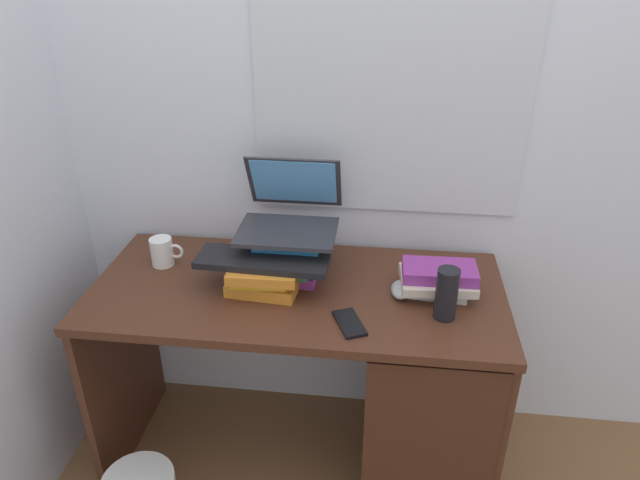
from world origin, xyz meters
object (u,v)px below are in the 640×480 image
object	(u,v)px
desk	(395,383)
cell_phone	(349,323)
mug	(163,252)
book_stack_keyboard_riser	(264,277)
water_bottle	(447,294)
computer_mouse	(400,289)
book_stack_side	(438,279)
laptop	(290,210)
keyboard	(263,261)
book_stack_tall	(289,254)

from	to	relation	value
desk	cell_phone	distance (m)	0.42
mug	book_stack_keyboard_riser	bearing A→B (deg)	-17.79
water_bottle	computer_mouse	bearing A→B (deg)	140.07
desk	book_stack_keyboard_riser	world-z (taller)	book_stack_keyboard_riser
book_stack_side	laptop	world-z (taller)	laptop
desk	keyboard	bearing A→B (deg)	179.80
keyboard	cell_phone	distance (m)	0.34
keyboard	mug	world-z (taller)	keyboard
book_stack_side	cell_phone	bearing A→B (deg)	-142.34
cell_phone	computer_mouse	bearing A→B (deg)	27.16
mug	cell_phone	size ratio (longest dim) A/B	0.85
book_stack_tall	laptop	xyz separation A→B (m)	(-0.00, 0.06, 0.13)
desk	computer_mouse	size ratio (longest dim) A/B	12.89
computer_mouse	cell_phone	world-z (taller)	computer_mouse
desk	computer_mouse	world-z (taller)	computer_mouse
desk	mug	xyz separation A→B (m)	(-0.82, 0.12, 0.40)
mug	cell_phone	world-z (taller)	mug
book_stack_keyboard_riser	cell_phone	world-z (taller)	book_stack_keyboard_riser
book_stack_keyboard_riser	computer_mouse	size ratio (longest dim) A/B	2.25
book_stack_tall	mug	xyz separation A→B (m)	(-0.45, 0.02, -0.03)
book_stack_tall	keyboard	xyz separation A→B (m)	(-0.07, -0.10, 0.03)
mug	water_bottle	bearing A→B (deg)	-11.98
keyboard	mug	bearing A→B (deg)	165.74
book_stack_keyboard_riser	keyboard	xyz separation A→B (m)	(-0.00, 0.01, 0.06)
cell_phone	water_bottle	bearing A→B (deg)	-8.82
desk	book_stack_side	bearing A→B (deg)	22.80
book_stack_keyboard_riser	computer_mouse	distance (m)	0.44
book_stack_keyboard_riser	water_bottle	size ratio (longest dim) A/B	1.43
book_stack_tall	laptop	size ratio (longest dim) A/B	0.71
desk	keyboard	size ratio (longest dim) A/B	3.19
desk	book_stack_tall	world-z (taller)	book_stack_tall
laptop	water_bottle	size ratio (longest dim) A/B	2.04
keyboard	water_bottle	bearing A→B (deg)	-5.93
computer_mouse	cell_phone	size ratio (longest dim) A/B	0.76
laptop	mug	distance (m)	0.47
desk	book_stack_keyboard_riser	xyz separation A→B (m)	(-0.44, -0.01, 0.40)
water_bottle	laptop	bearing A→B (deg)	153.99
laptop	keyboard	distance (m)	0.20
mug	book_stack_tall	bearing A→B (deg)	-2.29
book_stack_tall	book_stack_keyboard_riser	bearing A→B (deg)	-122.00
book_stack_side	desk	bearing A→B (deg)	-157.20
desk	book_stack_tall	distance (m)	0.58
computer_mouse	cell_phone	xyz separation A→B (m)	(-0.15, -0.18, -0.01)
book_stack_side	water_bottle	world-z (taller)	water_bottle
keyboard	computer_mouse	bearing A→B (deg)	5.68
book_stack_keyboard_riser	mug	xyz separation A→B (m)	(-0.38, 0.12, -0.00)
keyboard	water_bottle	distance (m)	0.57
computer_mouse	water_bottle	size ratio (longest dim) A/B	0.64
book_stack_tall	mug	distance (m)	0.45
laptop	mug	world-z (taller)	laptop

